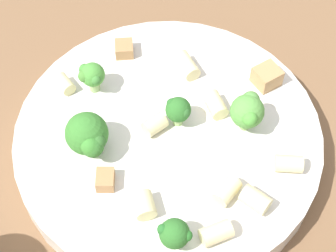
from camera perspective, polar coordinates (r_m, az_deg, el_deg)
name	(u,v)px	position (r m, az deg, el deg)	size (l,w,h in m)	color
ground_plane	(168,149)	(0.55, 0.00, -2.38)	(2.00, 2.00, 0.00)	brown
pasta_bowl	(168,139)	(0.53, 0.00, -1.35)	(0.29, 0.29, 0.03)	silver
broccoli_floret_0	(178,110)	(0.51, 1.04, 1.63)	(0.02, 0.02, 0.03)	#9EC175
broccoli_floret_1	(174,234)	(0.45, 0.63, -10.88)	(0.03, 0.03, 0.03)	#9EC175
broccoli_floret_2	(91,75)	(0.54, -7.78, 5.12)	(0.03, 0.02, 0.03)	#9EC175
broccoli_floret_3	(248,111)	(0.51, 8.10, 1.53)	(0.03, 0.04, 0.04)	#84AD60
broccoli_floret_4	(88,136)	(0.50, -8.12, -1.02)	(0.04, 0.04, 0.04)	#84AD60
rigatoni_0	(186,65)	(0.56, 1.83, 6.18)	(0.02, 0.02, 0.03)	beige
rigatoni_1	(227,191)	(0.48, 6.01, -6.59)	(0.02, 0.02, 0.02)	beige
rigatoni_2	(216,233)	(0.47, 4.92, -10.78)	(0.02, 0.02, 0.03)	beige
rigatoni_3	(65,84)	(0.56, -10.45, 4.22)	(0.01, 0.01, 0.02)	beige
rigatoni_4	(143,205)	(0.47, -2.59, -8.00)	(0.02, 0.02, 0.02)	beige
rigatoni_5	(216,105)	(0.53, 4.85, 2.16)	(0.02, 0.02, 0.03)	beige
rigatoni_6	(255,200)	(0.48, 8.88, -7.40)	(0.02, 0.02, 0.02)	beige
rigatoni_7	(289,164)	(0.51, 12.16, -3.76)	(0.02, 0.02, 0.02)	beige
rigatoni_8	(154,127)	(0.52, -1.43, -0.07)	(0.02, 0.02, 0.02)	beige
chicken_chunk_0	(105,180)	(0.49, -6.38, -5.46)	(0.02, 0.02, 0.01)	#A87A4C
chicken_chunk_1	(267,77)	(0.56, 10.00, 4.97)	(0.02, 0.02, 0.02)	tan
chicken_chunk_2	(124,49)	(0.58, -4.47, 7.82)	(0.02, 0.02, 0.01)	#A87A4C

